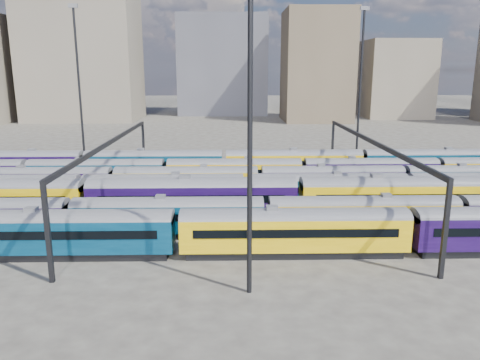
{
  "coord_description": "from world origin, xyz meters",
  "views": [
    {
      "loc": [
        -6.36,
        -53.35,
        15.81
      ],
      "look_at": [
        -5.17,
        1.02,
        3.0
      ],
      "focal_mm": 35.0,
      "sensor_mm": 36.0,
      "label": 1
    }
  ],
  "objects_px": {
    "rake_1": "(459,210)",
    "rake_2": "(403,193)",
    "rake_0": "(294,226)",
    "mast_2": "(250,99)"
  },
  "relations": [
    {
      "from": "rake_1",
      "to": "rake_2",
      "type": "xyz_separation_m",
      "value": [
        -3.74,
        5.0,
        0.5
      ]
    },
    {
      "from": "rake_0",
      "to": "rake_2",
      "type": "height_order",
      "value": "rake_2"
    },
    {
      "from": "rake_1",
      "to": "mast_2",
      "type": "height_order",
      "value": "mast_2"
    },
    {
      "from": "rake_2",
      "to": "rake_0",
      "type": "bearing_deg",
      "value": -142.69
    },
    {
      "from": "rake_0",
      "to": "rake_2",
      "type": "bearing_deg",
      "value": 37.31
    },
    {
      "from": "rake_0",
      "to": "mast_2",
      "type": "relative_size",
      "value": 3.94
    },
    {
      "from": "rake_1",
      "to": "rake_2",
      "type": "relative_size",
      "value": 0.71
    },
    {
      "from": "rake_1",
      "to": "mast_2",
      "type": "distance_m",
      "value": 26.83
    },
    {
      "from": "rake_1",
      "to": "rake_2",
      "type": "bearing_deg",
      "value": 126.77
    },
    {
      "from": "rake_1",
      "to": "rake_0",
      "type": "bearing_deg",
      "value": -163.48
    }
  ]
}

